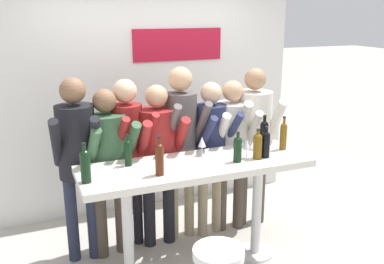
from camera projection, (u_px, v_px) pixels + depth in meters
name	position (u px, v px, depth m)	size (l,w,h in m)	color
back_wall	(146.00, 90.00, 4.91)	(3.61, 0.12, 2.81)	silver
tasting_table	(196.00, 181.00, 3.72)	(2.01, 0.65, 1.02)	silver
person_far_left	(77.00, 151.00, 3.79)	(0.45, 0.57, 1.74)	#23283D
person_left	(108.00, 157.00, 3.90)	(0.49, 0.57, 1.62)	#473D33
person_center_left	(128.00, 145.00, 4.03)	(0.43, 0.55, 1.69)	black
person_center	(158.00, 150.00, 4.08)	(0.44, 0.53, 1.63)	black
person_center_right	(181.00, 134.00, 4.19)	(0.38, 0.52, 1.77)	gray
person_right	(211.00, 142.00, 4.28)	(0.42, 0.53, 1.62)	gray
person_far_right	(232.00, 140.00, 4.38)	(0.46, 0.55, 1.62)	#473D33
person_rightmost	(254.00, 131.00, 4.49)	(0.50, 0.60, 1.72)	#473D33
wine_bottle_0	(128.00, 151.00, 3.58)	(0.06, 0.06, 0.27)	black
wine_bottle_1	(159.00, 158.00, 3.36)	(0.07, 0.07, 0.32)	#4C1E0F
wine_bottle_2	(258.00, 145.00, 3.75)	(0.08, 0.08, 0.27)	brown
wine_bottle_3	(264.00, 133.00, 4.03)	(0.08, 0.08, 0.32)	black
wine_bottle_4	(238.00, 148.00, 3.67)	(0.07, 0.07, 0.27)	black
wine_bottle_5	(266.00, 143.00, 3.78)	(0.07, 0.07, 0.29)	black
wine_bottle_6	(85.00, 164.00, 3.22)	(0.08, 0.08, 0.32)	black
wine_bottle_7	(283.00, 135.00, 3.99)	(0.06, 0.06, 0.32)	brown
wine_glass_0	(247.00, 145.00, 3.75)	(0.07, 0.07, 0.18)	silver
wine_glass_1	(202.00, 142.00, 3.82)	(0.07, 0.07, 0.18)	silver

